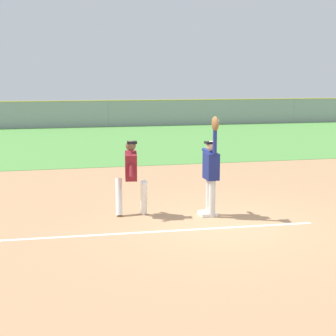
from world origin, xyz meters
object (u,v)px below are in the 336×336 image
(runner, at_px, (131,173))
(baseball, at_px, (217,121))
(parked_car_black, at_px, (124,111))
(parked_car_white, at_px, (37,112))
(fielder, at_px, (211,167))
(first_base, at_px, (208,214))
(parked_car_red, at_px, (215,110))

(runner, relative_size, baseball, 23.24)
(runner, xyz_separation_m, parked_car_black, (3.42, 25.98, -0.32))
(runner, bearing_deg, parked_car_white, 103.19)
(parked_car_white, bearing_deg, fielder, -76.24)
(runner, bearing_deg, first_base, -5.32)
(runner, relative_size, parked_car_black, 0.39)
(baseball, height_order, parked_car_white, baseball)
(fielder, bearing_deg, parked_car_white, -82.49)
(fielder, xyz_separation_m, runner, (-1.75, 0.44, -0.12))
(parked_car_black, bearing_deg, parked_car_white, 178.88)
(parked_car_black, bearing_deg, first_base, -95.75)
(runner, distance_m, parked_car_black, 26.21)
(first_base, distance_m, fielder, 1.08)
(fielder, distance_m, runner, 1.81)
(first_base, relative_size, baseball, 5.14)
(runner, xyz_separation_m, parked_car_white, (-2.71, 25.89, -0.32))
(parked_car_red, bearing_deg, first_base, -110.63)
(first_base, height_order, fielder, fielder)
(first_base, relative_size, runner, 0.22)
(baseball, distance_m, parked_car_red, 27.33)
(parked_car_white, relative_size, parked_car_black, 1.01)
(fielder, xyz_separation_m, parked_car_white, (-4.46, 26.33, -0.45))
(first_base, bearing_deg, parked_car_white, 99.54)
(fielder, bearing_deg, parked_car_red, -110.28)
(baseball, bearing_deg, parked_car_white, 99.79)
(fielder, bearing_deg, parked_car_black, -95.72)
(runner, height_order, parked_car_black, runner)
(baseball, bearing_deg, fielder, 140.63)
(runner, distance_m, parked_car_white, 26.03)
(parked_car_white, distance_m, parked_car_black, 6.13)
(parked_car_white, bearing_deg, parked_car_black, 5.04)
(runner, bearing_deg, fielder, -7.06)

